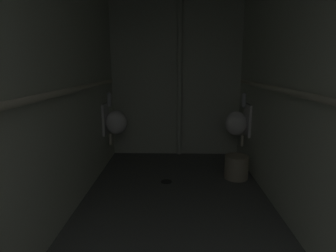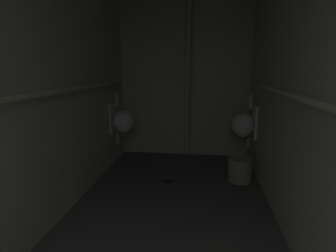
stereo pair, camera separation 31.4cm
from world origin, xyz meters
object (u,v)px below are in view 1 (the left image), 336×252
urinal_left_mid (115,122)px  standpipe_back_wall (180,79)px  urinal_right_mid (238,123)px  floor_drain (166,181)px  waste_bin (236,167)px

urinal_left_mid → standpipe_back_wall: bearing=27.1°
urinal_right_mid → floor_drain: size_ratio=5.39×
standpipe_back_wall → floor_drain: standpipe_back_wall is taller
standpipe_back_wall → floor_drain: size_ratio=17.07×
urinal_left_mid → floor_drain: size_ratio=5.39×
urinal_left_mid → urinal_right_mid: bearing=-0.8°
urinal_left_mid → urinal_right_mid: same height
urinal_right_mid → waste_bin: urinal_right_mid is taller
urinal_left_mid → standpipe_back_wall: 1.18m
urinal_right_mid → waste_bin: bearing=-101.1°
standpipe_back_wall → waste_bin: 1.59m
waste_bin → urinal_left_mid: bearing=164.4°
standpipe_back_wall → waste_bin: (0.72, -0.93, -1.07)m
urinal_right_mid → waste_bin: (-0.08, -0.43, -0.50)m
urinal_left_mid → urinal_right_mid: size_ratio=1.00×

